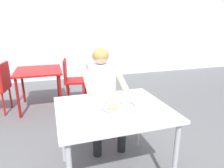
# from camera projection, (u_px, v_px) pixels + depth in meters

# --- Properties ---
(back_wall) EXTENTS (12.00, 0.12, 3.40)m
(back_wall) POSITION_uv_depth(u_px,v_px,m) (69.00, 16.00, 5.26)
(back_wall) COLOR silver
(back_wall) RESTS_ON ground
(table_foreground) EXTENTS (1.03, 0.89, 0.76)m
(table_foreground) POSITION_uv_depth(u_px,v_px,m) (113.00, 115.00, 1.87)
(table_foreground) COLOR silver
(table_foreground) RESTS_ON ground
(thali_tray) EXTENTS (0.32, 0.32, 0.03)m
(thali_tray) POSITION_uv_depth(u_px,v_px,m) (119.00, 107.00, 1.84)
(thali_tray) COLOR #B7BABF
(thali_tray) RESTS_ON table_foreground
(chair_foreground) EXTENTS (0.39, 0.41, 0.86)m
(chair_foreground) POSITION_uv_depth(u_px,v_px,m) (99.00, 99.00, 2.76)
(chair_foreground) COLOR red
(chair_foreground) RESTS_ON ground
(diner_foreground) EXTENTS (0.49, 0.56, 1.22)m
(diner_foreground) POSITION_uv_depth(u_px,v_px,m) (103.00, 88.00, 2.49)
(diner_foreground) COLOR black
(diner_foreground) RESTS_ON ground
(table_background_red) EXTENTS (0.79, 0.85, 0.71)m
(table_background_red) POSITION_uv_depth(u_px,v_px,m) (39.00, 75.00, 3.57)
(table_background_red) COLOR #B71414
(table_background_red) RESTS_ON ground
(chair_red_right) EXTENTS (0.44, 0.49, 0.86)m
(chair_red_right) POSITION_uv_depth(u_px,v_px,m) (71.00, 78.00, 3.83)
(chair_red_right) COLOR #AD1515
(chair_red_right) RESTS_ON ground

